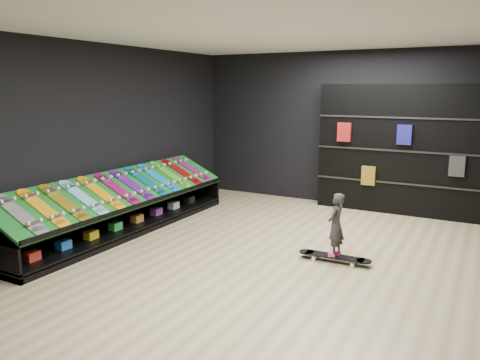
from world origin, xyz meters
The scene contains 22 objects.
floor centered at (0.00, 0.00, 0.00)m, with size 6.00×7.00×0.01m, color tan.
ceiling centered at (0.00, 0.00, 3.00)m, with size 6.00×7.00×0.01m, color white.
wall_back centered at (0.00, 3.50, 1.50)m, with size 6.00×0.02×3.00m, color black.
wall_front centered at (0.00, -3.50, 1.50)m, with size 6.00×0.02×3.00m, color black.
wall_left centered at (-3.00, 0.00, 1.50)m, with size 0.02×7.00×3.00m, color black.
display_rack centered at (-2.55, 0.00, 0.25)m, with size 0.90×4.50×0.50m, color black, non-canonical shape.
turf_ramp centered at (-2.50, 0.00, 0.71)m, with size 1.00×4.50×0.04m, color #0D5717.
back_shelving centered at (1.13, 3.32, 1.18)m, with size 2.95×0.34×2.36m, color black.
floor_skateboard centered at (0.90, 0.27, 0.04)m, with size 0.98×0.22×0.09m, color black, non-canonical shape.
child centered at (0.90, 0.27, 0.35)m, with size 0.19×0.14×0.51m, color black.
display_board_0 centered at (-2.49, -1.90, 0.74)m, with size 0.98×0.22×0.09m, color black, non-canonical shape.
display_board_1 centered at (-2.49, -1.55, 0.74)m, with size 0.98×0.22×0.09m, color orange, non-canonical shape.
display_board_2 centered at (-2.49, -1.21, 0.74)m, with size 0.98×0.22×0.09m, color yellow, non-canonical shape.
display_board_3 centered at (-2.49, -0.86, 0.74)m, with size 0.98×0.22×0.09m, color #0CB2E5, non-canonical shape.
display_board_4 centered at (-2.49, -0.52, 0.74)m, with size 0.98×0.22×0.09m, color yellow, non-canonical shape.
display_board_5 centered at (-2.49, -0.17, 0.74)m, with size 0.98×0.22×0.09m, color #E5198C, non-canonical shape.
display_board_6 centered at (-2.49, 0.17, 0.74)m, with size 0.98×0.22×0.09m, color purple, non-canonical shape.
display_board_7 centered at (-2.49, 0.52, 0.74)m, with size 0.98×0.22×0.09m, color #0C8C99, non-canonical shape.
display_board_8 centered at (-2.49, 0.86, 0.74)m, with size 0.98×0.22×0.09m, color blue, non-canonical shape.
display_board_9 centered at (-2.49, 1.21, 0.74)m, with size 0.98×0.22×0.09m, color green, non-canonical shape.
display_board_10 centered at (-2.49, 1.55, 0.74)m, with size 0.98×0.22×0.09m, color red, non-canonical shape.
display_board_11 centered at (-2.49, 1.90, 0.74)m, with size 0.98×0.22×0.09m, color #2626BF, non-canonical shape.
Camera 1 is at (2.63, -5.53, 2.28)m, focal length 35.00 mm.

